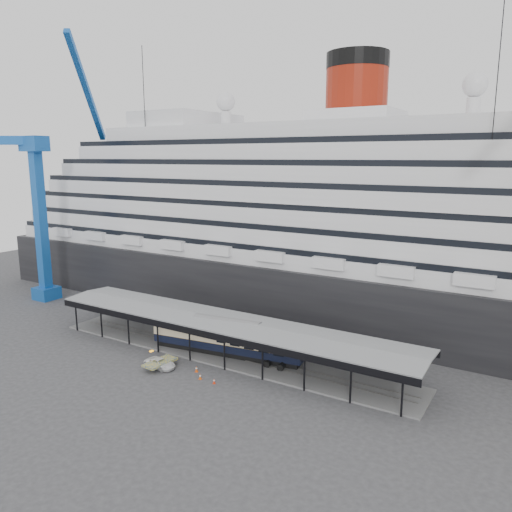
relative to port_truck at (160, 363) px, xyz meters
The scene contains 9 objects.
ground 5.66m from the port_truck, 32.88° to the left, with size 200.00×200.00×0.00m, color #353537.
cruise_ship 39.57m from the port_truck, 82.24° to the left, with size 130.00×30.00×43.90m.
platform_canopy 9.50m from the port_truck, 59.59° to the left, with size 56.00×9.18×5.30m.
crane_blue 46.82m from the port_truck, 161.29° to the left, with size 22.63×19.19×47.60m.
port_truck is the anchor object (origin of this frame).
pullman_carriage 9.82m from the port_truck, 57.09° to the left, with size 22.68×5.94×22.09m.
traffic_cone_left 5.12m from the port_truck, 16.99° to the left, with size 0.51×0.51×0.80m.
traffic_cone_mid 6.65m from the port_truck, ahead, with size 0.40×0.40×0.75m.
traffic_cone_right 8.88m from the port_truck, ahead, with size 0.45×0.45×0.68m.
Camera 1 is at (38.32, -49.21, 27.41)m, focal length 35.00 mm.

